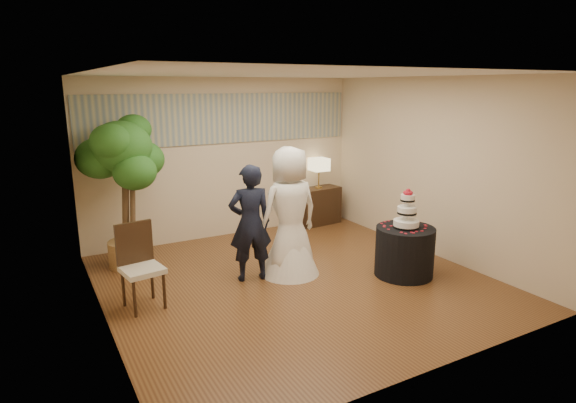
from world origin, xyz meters
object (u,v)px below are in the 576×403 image
table_lamp (319,173)px  ficus_tree (125,192)px  side_chair (142,267)px  cake_table (404,251)px  console (318,206)px  groom (250,223)px  bride (290,212)px  wedding_cake (407,208)px

table_lamp → ficus_tree: size_ratio=0.25×
table_lamp → side_chair: 4.40m
cake_table → table_lamp: bearing=82.9°
console → groom: bearing=-147.0°
bride → side_chair: (-2.10, -0.09, -0.40)m
bride → wedding_cake: bride is taller
bride → table_lamp: (1.75, 1.97, 0.09)m
groom → ficus_tree: size_ratio=0.71×
table_lamp → bride: bearing=-131.7°
cake_table → side_chair: 3.59m
wedding_cake → console: 2.91m
groom → wedding_cake: (1.98, -0.93, 0.17)m
groom → wedding_cake: bearing=166.1°
wedding_cake → side_chair: 3.61m
bride → cake_table: (1.40, -0.85, -0.57)m
groom → bride: 0.59m
bride → side_chair: bearing=-0.7°
cake_table → side_chair: size_ratio=0.80×
bride → ficus_tree: (-1.96, 1.44, 0.22)m
groom → console: (2.33, 1.89, -0.46)m
bride → wedding_cake: size_ratio=3.29×
bride → table_lamp: bearing=-134.9°
wedding_cake → side_chair: size_ratio=0.54×
groom → table_lamp: 3.01m
groom → table_lamp: size_ratio=2.83×
bride → side_chair: 2.14m
table_lamp → side_chair: (-3.85, -2.06, -0.49)m
cake_table → side_chair: side_chair is taller
bride → cake_table: bearing=145.4°
groom → table_lamp: (2.33, 1.89, 0.19)m
wedding_cake → ficus_tree: 4.07m
wedding_cake → side_chair: bearing=167.7°
groom → bride: bride is taller
console → ficus_tree: 3.83m
console → side_chair: (-3.85, -2.06, 0.16)m
cake_table → wedding_cake: 0.64m
cake_table → ficus_tree: (-3.36, 2.29, 0.79)m
ficus_tree → side_chair: ficus_tree is taller
console → side_chair: side_chair is taller
console → ficus_tree: ficus_tree is taller
side_chair → bride: bearing=-6.3°
groom → ficus_tree: 1.97m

